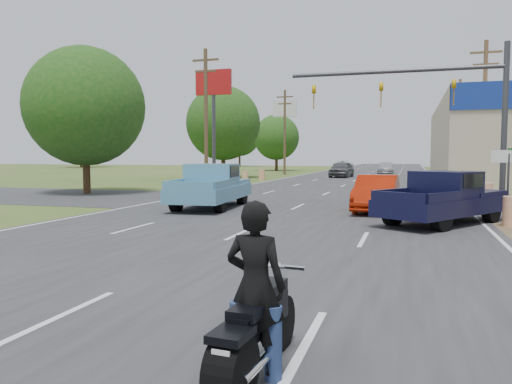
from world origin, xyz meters
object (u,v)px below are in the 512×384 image
(distant_car_silver, at_px, (386,168))
(blue_pickup, at_px, (212,186))
(distant_car_grey, at_px, (342,169))
(motorcycle, at_px, (254,336))
(rider, at_px, (255,295))
(navy_pickup, at_px, (446,197))
(red_convertible, at_px, (377,194))
(distant_car_white, at_px, (343,164))

(distant_car_silver, bearing_deg, blue_pickup, -97.56)
(distant_car_grey, bearing_deg, blue_pickup, -88.21)
(motorcycle, xyz_separation_m, distant_car_grey, (-5.31, 47.85, 0.36))
(distant_car_grey, bearing_deg, rider, -79.06)
(rider, relative_size, distant_car_silver, 0.37)
(navy_pickup, bearing_deg, motorcycle, -68.50)
(red_convertible, distance_m, blue_pickup, 7.13)
(rider, distance_m, navy_pickup, 13.46)
(rider, bearing_deg, red_convertible, -85.85)
(navy_pickup, bearing_deg, blue_pickup, -161.90)
(rider, height_order, distant_car_silver, rider)
(red_convertible, distance_m, navy_pickup, 3.92)
(red_convertible, xyz_separation_m, distant_car_grey, (-5.54, 31.58, 0.09))
(navy_pickup, bearing_deg, distant_car_grey, 136.06)
(red_convertible, xyz_separation_m, blue_pickup, (-7.11, -0.48, 0.24))
(red_convertible, distance_m, distant_car_silver, 43.98)
(navy_pickup, relative_size, distant_car_silver, 1.16)
(navy_pickup, xyz_separation_m, distant_car_white, (-12.00, 67.67, -0.18))
(motorcycle, height_order, navy_pickup, navy_pickup)
(rider, relative_size, distant_car_grey, 0.36)
(motorcycle, distance_m, rider, 0.42)
(rider, xyz_separation_m, navy_pickup, (2.69, 13.19, 0.02))
(blue_pickup, relative_size, distant_car_silver, 1.24)
(red_convertible, height_order, distant_car_grey, distant_car_grey)
(blue_pickup, height_order, distant_car_grey, blue_pickup)
(red_convertible, height_order, navy_pickup, navy_pickup)
(motorcycle, distance_m, blue_pickup, 17.23)
(blue_pickup, bearing_deg, distant_car_grey, 82.88)
(navy_pickup, distance_m, distant_car_silver, 47.16)
(motorcycle, distance_m, distant_car_grey, 48.15)
(rider, xyz_separation_m, distant_car_silver, (-1.39, 60.17, -0.18))
(red_convertible, height_order, distant_car_white, red_convertible)
(rider, distance_m, distant_car_silver, 60.19)
(distant_car_grey, bearing_deg, distant_car_silver, 76.99)
(distant_car_grey, relative_size, distant_car_silver, 1.01)
(blue_pickup, bearing_deg, navy_pickup, -19.25)
(red_convertible, xyz_separation_m, rider, (-0.23, -16.22, 0.14))
(navy_pickup, bearing_deg, rider, -68.52)
(distant_car_grey, relative_size, distant_car_white, 0.94)
(rider, bearing_deg, distant_car_grey, -78.70)
(blue_pickup, height_order, distant_car_white, blue_pickup)
(distant_car_grey, bearing_deg, distant_car_white, 101.49)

